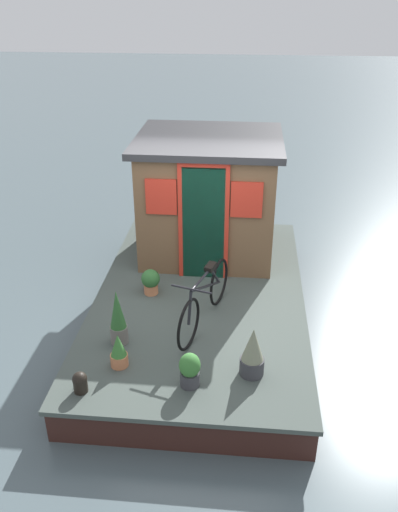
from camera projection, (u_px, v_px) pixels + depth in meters
name	position (u px, v px, depth m)	size (l,w,h in m)	color
ground_plane	(200.00, 321.00, 7.72)	(60.00, 60.00, 0.00)	#4C5B60
houseboat_deck	(200.00, 307.00, 7.61)	(4.94, 2.90, 0.47)	#424C47
houseboat_cabin	(208.00, 196.00, 8.26)	(1.95, 2.19, 1.87)	brown
bicycle	(205.00, 299.00, 6.69)	(1.65, 0.63, 0.78)	black
potted_plant_fern	(253.00, 353.00, 5.85)	(0.28, 0.28, 0.61)	#38383D
potted_plant_basil	(190.00, 370.00, 5.72)	(0.24, 0.24, 0.41)	#38383D
potted_plant_sage	(119.00, 351.00, 6.02)	(0.20, 0.20, 0.43)	#C6754C
potted_plant_succulent	(118.00, 318.00, 6.34)	(0.22, 0.22, 0.73)	slate
potted_plant_lavender	(151.00, 281.00, 7.41)	(0.26, 0.26, 0.37)	#C6754C
mooring_bollard	(80.00, 382.00, 5.67)	(0.16, 0.16, 0.25)	black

